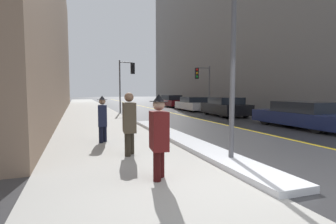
% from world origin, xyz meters
% --- Properties ---
extents(ground_plane, '(160.00, 160.00, 0.00)m').
position_xyz_m(ground_plane, '(0.00, 0.00, 0.00)').
color(ground_plane, '#38383A').
extents(sidewalk_slab, '(4.00, 80.00, 0.01)m').
position_xyz_m(sidewalk_slab, '(-2.00, 15.00, 0.01)').
color(sidewalk_slab, '#B2AFA8').
rests_on(sidewalk_slab, ground).
extents(road_centre_stripe, '(0.16, 80.00, 0.00)m').
position_xyz_m(road_centre_stripe, '(4.00, 15.00, 0.00)').
color(road_centre_stripe, gold).
rests_on(road_centre_stripe, ground).
extents(snow_bank_curb, '(0.85, 10.29, 0.13)m').
position_xyz_m(snow_bank_curb, '(0.25, 4.60, 0.07)').
color(snow_bank_curb, white).
rests_on(snow_bank_curb, ground).
extents(building_facade_left, '(6.00, 36.00, 13.28)m').
position_xyz_m(building_facade_left, '(-7.00, 20.00, 6.64)').
color(building_facade_left, '#846B56').
rests_on(building_facade_left, ground).
extents(lamp_post, '(0.28, 0.28, 4.82)m').
position_xyz_m(lamp_post, '(0.34, 1.58, 2.89)').
color(lamp_post, '#515156').
rests_on(lamp_post, ground).
extents(traffic_light_near, '(1.31, 0.44, 4.17)m').
position_xyz_m(traffic_light_near, '(0.86, 17.55, 3.02)').
color(traffic_light_near, '#515156').
rests_on(traffic_light_near, ground).
extents(traffic_light_far, '(1.30, 0.36, 3.79)m').
position_xyz_m(traffic_light_far, '(6.79, 16.05, 2.74)').
color(traffic_light_far, '#515156').
rests_on(traffic_light_far, ground).
extents(pedestrian_nearside, '(0.35, 0.73, 1.64)m').
position_xyz_m(pedestrian_nearside, '(-1.63, 1.01, 0.89)').
color(pedestrian_nearside, '#340C0C').
rests_on(pedestrian_nearside, ground).
extents(pedestrian_in_glasses, '(0.36, 0.57, 1.66)m').
position_xyz_m(pedestrian_in_glasses, '(-1.80, 3.08, 0.92)').
color(pedestrian_in_glasses, '#2A241B').
rests_on(pedestrian_in_glasses, ground).
extents(pedestrian_in_fedora, '(0.33, 0.50, 1.55)m').
position_xyz_m(pedestrian_in_fedora, '(-2.30, 5.10, 0.85)').
color(pedestrian_in_fedora, black).
rests_on(pedestrian_in_fedora, ground).
extents(parked_car_navy, '(1.92, 4.87, 1.22)m').
position_xyz_m(parked_car_navy, '(6.83, 5.69, 0.59)').
color(parked_car_navy, navy).
rests_on(parked_car_navy, ground).
extents(parked_car_black, '(2.24, 4.42, 1.29)m').
position_xyz_m(parked_car_black, '(6.65, 12.12, 0.62)').
color(parked_car_black, black).
rests_on(parked_car_black, ground).
extents(parked_car_white, '(1.97, 4.24, 1.21)m').
position_xyz_m(parked_car_white, '(6.60, 17.28, 0.58)').
color(parked_car_white, silver).
rests_on(parked_car_white, ground).
extents(parked_car_maroon, '(1.98, 4.34, 1.29)m').
position_xyz_m(parked_car_maroon, '(6.79, 23.47, 0.61)').
color(parked_car_maroon, '#600F14').
rests_on(parked_car_maroon, ground).
extents(fire_hydrant, '(0.20, 0.20, 0.70)m').
position_xyz_m(fire_hydrant, '(0.33, 6.48, 0.35)').
color(fire_hydrant, gold).
rests_on(fire_hydrant, ground).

